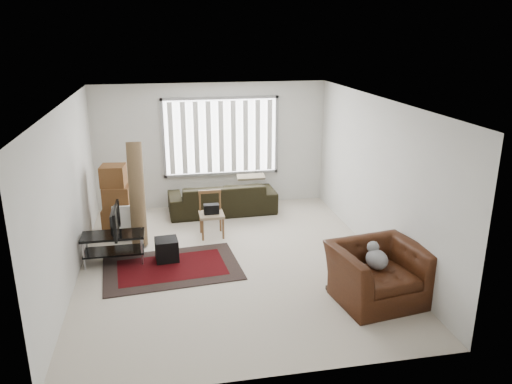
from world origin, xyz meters
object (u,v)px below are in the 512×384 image
sofa (222,193)px  side_chair (211,212)px  moving_boxes (117,202)px  tv_stand (113,242)px  armchair (378,270)px

sofa → side_chair: sofa is taller
sofa → moving_boxes: bearing=16.8°
tv_stand → side_chair: side_chair is taller
tv_stand → sofa: bearing=45.0°
moving_boxes → armchair: bearing=-40.9°
side_chair → armchair: size_ratio=0.60×
moving_boxes → sofa: (2.11, 0.71, -0.19)m
sofa → armchair: 4.42m
sofa → side_chair: bearing=71.8°
tv_stand → armchair: 4.31m
moving_boxes → armchair: 5.11m
tv_stand → moving_boxes: bearing=91.1°
sofa → armchair: (1.75, -4.05, 0.04)m
sofa → side_chair: (-0.36, -1.23, 0.04)m
tv_stand → sofa: (2.09, 2.09, 0.06)m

